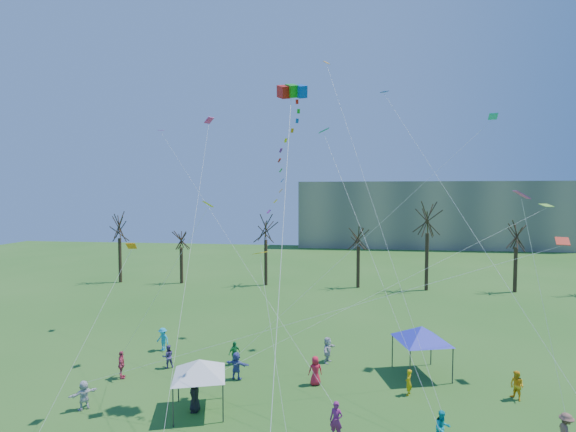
# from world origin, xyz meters

# --- Properties ---
(distant_building) EXTENTS (60.00, 14.00, 15.00)m
(distant_building) POSITION_xyz_m (22.00, 82.00, 7.50)
(distant_building) COLOR gray
(distant_building) RESTS_ON ground
(bare_tree_row) EXTENTS (67.49, 6.72, 11.31)m
(bare_tree_row) POSITION_xyz_m (5.49, 37.21, 7.05)
(bare_tree_row) COLOR black
(bare_tree_row) RESTS_ON ground
(big_box_kite) EXTENTS (1.90, 6.84, 19.56)m
(big_box_kite) POSITION_xyz_m (-1.73, 7.44, 14.10)
(big_box_kite) COLOR red
(big_box_kite) RESTS_ON ground
(canopy_tent_white) EXTENTS (3.78, 3.78, 2.96)m
(canopy_tent_white) POSITION_xyz_m (-6.56, 6.05, 2.51)
(canopy_tent_white) COLOR #3F3F44
(canopy_tent_white) RESTS_ON ground
(canopy_tent_blue) EXTENTS (4.27, 4.27, 3.31)m
(canopy_tent_blue) POSITION_xyz_m (6.59, 12.31, 2.80)
(canopy_tent_blue) COLOR #3F3F44
(canopy_tent_blue) RESTS_ON ground
(festival_crowd) EXTENTS (25.91, 15.12, 1.85)m
(festival_crowd) POSITION_xyz_m (-1.98, 7.50, 0.87)
(festival_crowd) COLOR red
(festival_crowd) RESTS_ON ground
(small_kites_aloft) EXTENTS (30.55, 18.56, 33.59)m
(small_kites_aloft) POSITION_xyz_m (1.57, 10.82, 12.84)
(small_kites_aloft) COLOR orange
(small_kites_aloft) RESTS_ON ground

